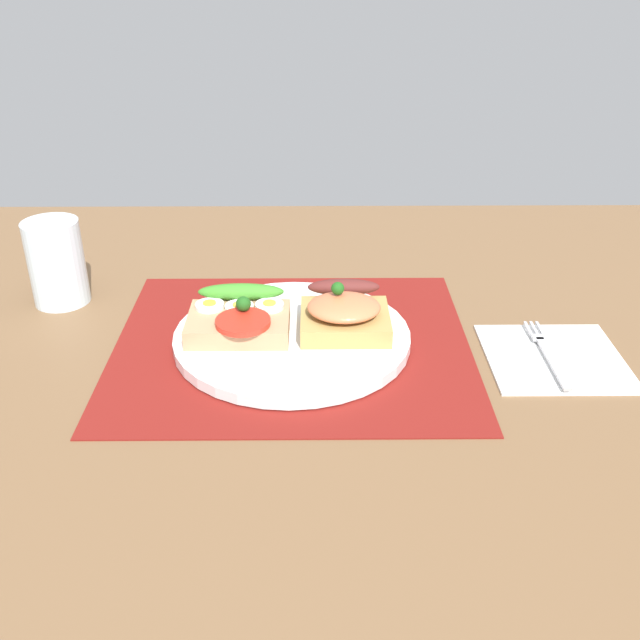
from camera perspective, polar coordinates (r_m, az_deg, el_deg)
name	(u,v)px	position (r cm, az deg, el deg)	size (l,w,h in cm)	color
ground_plane	(293,357)	(79.79, -2.16, -2.94)	(120.00, 90.00, 3.20)	brown
placemat	(292,343)	(78.90, -2.18, -1.85)	(38.22, 33.52, 0.30)	maroon
plate	(292,337)	(78.52, -2.19, -1.37)	(25.42, 25.42, 1.23)	white
sandwich_egg_tomato	(239,319)	(78.10, -6.34, 0.10)	(10.79, 9.87, 4.27)	tan
sandwich_salmon	(344,312)	(78.18, 1.92, 0.63)	(9.48, 9.83, 5.39)	#A68E4C
napkin	(554,356)	(80.08, 17.85, -2.73)	(14.10, 13.81, 0.60)	white
fork	(546,351)	(79.85, 17.31, -2.35)	(1.62, 13.65, 0.32)	#B7B7BC
drinking_glass	(56,263)	(91.48, -19.94, 4.25)	(6.53, 6.53, 10.17)	silver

